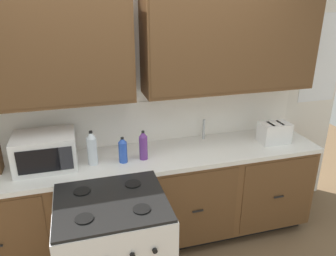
{
  "coord_description": "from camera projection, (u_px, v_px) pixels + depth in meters",
  "views": [
    {
      "loc": [
        -0.5,
        -2.24,
        2.21
      ],
      "look_at": [
        0.21,
        0.27,
        1.17
      ],
      "focal_mm": 35.26,
      "sensor_mm": 36.0,
      "label": 1
    }
  ],
  "objects": [
    {
      "name": "microwave",
      "position": [
        45.0,
        151.0,
        2.65
      ],
      "size": [
        0.48,
        0.37,
        0.28
      ],
      "color": "white",
      "rests_on": "counter_run"
    },
    {
      "name": "toaster",
      "position": [
        274.0,
        132.0,
        3.12
      ],
      "size": [
        0.28,
        0.18,
        0.19
      ],
      "color": "white",
      "rests_on": "counter_run"
    },
    {
      "name": "wall_unit",
      "position": [
        137.0,
        71.0,
        2.79
      ],
      "size": [
        4.41,
        0.4,
        2.38
      ],
      "color": "white",
      "rests_on": "ground_plane"
    },
    {
      "name": "sink_faucet",
      "position": [
        204.0,
        129.0,
        3.19
      ],
      "size": [
        0.02,
        0.02,
        0.2
      ],
      "primitive_type": "cylinder",
      "color": "#B2B5BA",
      "rests_on": "counter_run"
    },
    {
      "name": "bottle_violet",
      "position": [
        143.0,
        145.0,
        2.78
      ],
      "size": [
        0.07,
        0.07,
        0.26
      ],
      "color": "#663384",
      "rests_on": "counter_run"
    },
    {
      "name": "bottle_blue",
      "position": [
        123.0,
        150.0,
        2.73
      ],
      "size": [
        0.07,
        0.07,
        0.22
      ],
      "color": "blue",
      "rests_on": "counter_run"
    },
    {
      "name": "bottle_clear",
      "position": [
        92.0,
        148.0,
        2.69
      ],
      "size": [
        0.08,
        0.08,
        0.29
      ],
      "color": "silver",
      "rests_on": "counter_run"
    },
    {
      "name": "stove_range",
      "position": [
        115.0,
        255.0,
        2.39
      ],
      "size": [
        0.76,
        0.68,
        0.95
      ],
      "color": "white",
      "rests_on": "ground_plane"
    },
    {
      "name": "counter_run",
      "position": [
        145.0,
        200.0,
        3.04
      ],
      "size": [
        3.24,
        0.64,
        0.92
      ],
      "color": "black",
      "rests_on": "ground_plane"
    }
  ]
}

